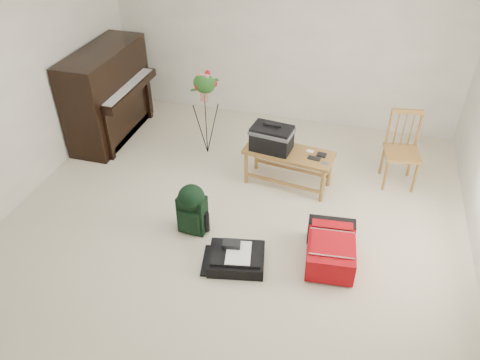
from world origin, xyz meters
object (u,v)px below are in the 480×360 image
(dining_chair, at_px, (402,150))
(green_backpack, at_px, (192,207))
(flower_stand, at_px, (206,115))
(red_suitcase, at_px, (331,246))
(bench, at_px, (277,143))
(piano, at_px, (109,96))
(black_duffel, at_px, (236,258))

(dining_chair, distance_m, green_backpack, 2.61)
(green_backpack, height_order, flower_stand, flower_stand)
(dining_chair, bearing_deg, red_suitcase, -120.05)
(bench, relative_size, flower_stand, 0.94)
(dining_chair, bearing_deg, bench, -170.47)
(green_backpack, bearing_deg, piano, 142.10)
(piano, xyz_separation_m, dining_chair, (3.91, -0.10, -0.15))
(black_duffel, bearing_deg, piano, 129.12)
(dining_chair, height_order, green_backpack, dining_chair)
(bench, relative_size, dining_chair, 1.19)
(dining_chair, distance_m, flower_stand, 2.47)
(piano, xyz_separation_m, flower_stand, (1.44, -0.10, -0.03))
(dining_chair, bearing_deg, flower_stand, 172.09)
(bench, distance_m, red_suitcase, 1.42)
(red_suitcase, relative_size, flower_stand, 0.63)
(bench, height_order, flower_stand, flower_stand)
(dining_chair, xyz_separation_m, red_suitcase, (-0.63, -1.54, -0.29))
(black_duffel, relative_size, flower_stand, 0.54)
(bench, bearing_deg, piano, 174.97)
(red_suitcase, xyz_separation_m, green_backpack, (-1.48, 0.01, 0.17))
(piano, height_order, green_backpack, piano)
(piano, distance_m, black_duffel, 3.15)
(red_suitcase, height_order, black_duffel, red_suitcase)
(red_suitcase, height_order, flower_stand, flower_stand)
(bench, distance_m, green_backpack, 1.30)
(piano, relative_size, dining_chair, 1.63)
(flower_stand, bearing_deg, green_backpack, -68.89)
(bench, xyz_separation_m, flower_stand, (-1.03, 0.45, -0.01))
(bench, xyz_separation_m, dining_chair, (1.43, 0.45, -0.12))
(dining_chair, height_order, flower_stand, flower_stand)
(dining_chair, height_order, red_suitcase, dining_chair)
(bench, bearing_deg, green_backpack, -114.29)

